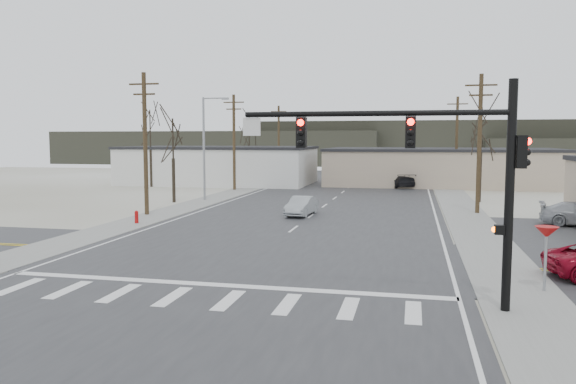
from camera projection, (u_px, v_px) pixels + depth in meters
name	position (u px, v px, depth m)	size (l,w,h in m)	color
ground	(257.00, 257.00, 25.67)	(140.00, 140.00, 0.00)	silver
main_road	(314.00, 214.00, 40.24)	(18.00, 110.00, 0.05)	#29292C
cross_road	(257.00, 257.00, 25.66)	(90.00, 10.00, 0.04)	#29292C
sidewalk_left	(201.00, 203.00, 47.40)	(3.00, 90.00, 0.06)	gray
sidewalk_right	(462.00, 209.00, 42.79)	(3.00, 90.00, 0.06)	gray
traffic_signal_mast	(446.00, 162.00, 17.48)	(8.95, 0.43, 7.20)	black
fire_hydrant	(137.00, 217.00, 35.61)	(0.24, 0.24, 0.87)	#A50C0C
yield_sign	(547.00, 235.00, 19.57)	(0.80, 0.80, 2.35)	gray
building_left_far	(219.00, 165.00, 67.79)	(22.30, 12.30, 4.50)	silver
building_right_far	(440.00, 167.00, 66.04)	(26.30, 14.30, 4.30)	tan
upole_left_b	(145.00, 141.00, 39.33)	(2.20, 0.30, 10.00)	#453320
upole_left_c	(234.00, 141.00, 58.76)	(2.20, 0.30, 10.00)	#453320
upole_left_d	(279.00, 140.00, 78.19)	(2.20, 0.30, 10.00)	#453320
upole_right_a	(479.00, 141.00, 40.16)	(2.20, 0.30, 10.00)	#453320
upole_right_b	(457.00, 141.00, 61.54)	(2.20, 0.30, 10.00)	#453320
streetlight_main	(206.00, 142.00, 48.91)	(2.40, 0.25, 9.00)	gray
tree_left_near	(173.00, 141.00, 47.43)	(3.30, 3.30, 7.35)	#2D251B
tree_right_mid	(481.00, 133.00, 47.65)	(3.74, 3.74, 8.33)	#2D251B
tree_left_far	(249.00, 132.00, 72.81)	(3.96, 3.96, 8.82)	#2D251B
tree_right_far	(478.00, 138.00, 72.40)	(3.52, 3.52, 7.84)	#2D251B
tree_left_mid	(150.00, 131.00, 62.89)	(3.96, 3.96, 8.82)	#2D251B
hill_left	(217.00, 148.00, 122.32)	(70.00, 18.00, 7.00)	#333026
hill_center	(454.00, 143.00, 115.25)	(80.00, 18.00, 9.00)	#333026
sedan_crossing	(301.00, 206.00, 39.35)	(1.41, 4.03, 1.33)	#989EA2
car_far_a	(401.00, 180.00, 62.20)	(2.30, 5.67, 1.64)	black
car_far_b	(357.00, 168.00, 87.26)	(1.86, 4.61, 1.57)	black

